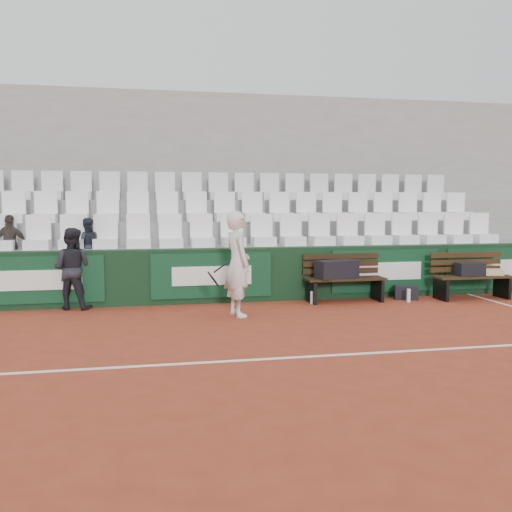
{
  "coord_description": "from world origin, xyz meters",
  "views": [
    {
      "loc": [
        -1.48,
        -6.44,
        1.86
      ],
      "look_at": [
        0.33,
        2.4,
        1.0
      ],
      "focal_mm": 40.0,
      "sensor_mm": 36.0,
      "label": 1
    }
  ],
  "objects": [
    {
      "name": "bench_right",
      "position": [
        4.76,
        3.34,
        0.23
      ],
      "size": [
        1.5,
        0.56,
        0.45
      ],
      "primitive_type": "cube",
      "color": "#34200F",
      "rests_on": "ground"
    },
    {
      "name": "seat_row_mid",
      "position": [
        0.0,
        5.4,
        1.77
      ],
      "size": [
        11.9,
        0.44,
        0.63
      ],
      "primitive_type": "cube",
      "color": "white",
      "rests_on": "grandstand_tier_mid"
    },
    {
      "name": "grandstand_tier_front",
      "position": [
        0.0,
        4.62,
        0.5
      ],
      "size": [
        18.0,
        0.95,
        1.0
      ],
      "primitive_type": "cube",
      "color": "gray",
      "rests_on": "ground"
    },
    {
      "name": "ball_kid",
      "position": [
        -2.64,
        3.8,
        0.71
      ],
      "size": [
        0.81,
        0.71,
        1.42
      ],
      "primitive_type": "imported",
      "rotation": [
        0.0,
        0.0,
        2.85
      ],
      "color": "black",
      "rests_on": "ground"
    },
    {
      "name": "sports_bag_left",
      "position": [
        2.09,
        3.51,
        0.62
      ],
      "size": [
        0.83,
        0.5,
        0.33
      ],
      "primitive_type": "cube",
      "rotation": [
        0.0,
        0.0,
        0.23
      ],
      "color": "black",
      "rests_on": "bench_left"
    },
    {
      "name": "ground",
      "position": [
        0.0,
        0.0,
        0.0
      ],
      "size": [
        80.0,
        80.0,
        0.0
      ],
      "primitive_type": "plane",
      "color": "#963821",
      "rests_on": "ground"
    },
    {
      "name": "tennis_player",
      "position": [
        0.07,
        2.63,
        0.86
      ],
      "size": [
        0.77,
        0.7,
        1.72
      ],
      "color": "silver",
      "rests_on": "ground"
    },
    {
      "name": "grandstand_rear_wall",
      "position": [
        0.0,
        7.15,
        2.2
      ],
      "size": [
        18.0,
        0.3,
        4.4
      ],
      "primitive_type": "cube",
      "color": "gray",
      "rests_on": "ground"
    },
    {
      "name": "water_bottle_near",
      "position": [
        1.58,
        3.41,
        0.12
      ],
      "size": [
        0.07,
        0.07,
        0.24
      ],
      "primitive_type": "cylinder",
      "color": "#B2C3CA",
      "rests_on": "ground"
    },
    {
      "name": "water_bottle_far",
      "position": [
        3.4,
        3.25,
        0.12
      ],
      "size": [
        0.07,
        0.07,
        0.25
      ],
      "primitive_type": "cylinder",
      "color": "silver",
      "rests_on": "ground"
    },
    {
      "name": "towel",
      "position": [
        5.18,
        3.37,
        0.5
      ],
      "size": [
        0.45,
        0.37,
        0.11
      ],
      "primitive_type": "cube",
      "rotation": [
        0.0,
        0.0,
        -0.23
      ],
      "color": "#C4BD7F",
      "rests_on": "bench_right"
    },
    {
      "name": "seat_row_front",
      "position": [
        0.0,
        4.45,
        1.31
      ],
      "size": [
        11.9,
        0.44,
        0.63
      ],
      "primitive_type": "cube",
      "color": "white",
      "rests_on": "grandstand_tier_front"
    },
    {
      "name": "sports_bag_right",
      "position": [
        4.71,
        3.34,
        0.58
      ],
      "size": [
        0.55,
        0.28,
        0.25
      ],
      "primitive_type": "cube",
      "rotation": [
        0.0,
        0.0,
        0.05
      ],
      "color": "black",
      "rests_on": "bench_right"
    },
    {
      "name": "seat_row_back",
      "position": [
        0.0,
        6.35,
        2.21
      ],
      "size": [
        11.9,
        0.44,
        0.63
      ],
      "primitive_type": "cube",
      "color": "silver",
      "rests_on": "grandstand_tier_back"
    },
    {
      "name": "spectator_b",
      "position": [
        -3.77,
        4.5,
        1.54
      ],
      "size": [
        0.67,
        0.37,
        1.08
      ],
      "primitive_type": "imported",
      "rotation": [
        0.0,
        0.0,
        2.96
      ],
      "color": "#322D28",
      "rests_on": "grandstand_tier_front"
    },
    {
      "name": "bench_left",
      "position": [
        2.26,
        3.54,
        0.23
      ],
      "size": [
        1.5,
        0.56,
        0.45
      ],
      "primitive_type": "cube",
      "color": "black",
      "rests_on": "ground"
    },
    {
      "name": "grandstand_tier_mid",
      "position": [
        0.0,
        5.58,
        0.72
      ],
      "size": [
        18.0,
        0.95,
        1.45
      ],
      "primitive_type": "cube",
      "color": "gray",
      "rests_on": "ground"
    },
    {
      "name": "spectator_c",
      "position": [
        -2.44,
        4.5,
        1.51
      ],
      "size": [
        0.54,
        0.45,
        1.02
      ],
      "primitive_type": "imported",
      "rotation": [
        0.0,
        0.0,
        3.27
      ],
      "color": "#1F252F",
      "rests_on": "grandstand_tier_front"
    },
    {
      "name": "grandstand_tier_back",
      "position": [
        0.0,
        6.53,
        0.95
      ],
      "size": [
        18.0,
        0.95,
        1.9
      ],
      "primitive_type": "cube",
      "color": "gray",
      "rests_on": "ground"
    },
    {
      "name": "sports_bag_ground",
      "position": [
        3.51,
        3.56,
        0.13
      ],
      "size": [
        0.49,
        0.39,
        0.26
      ],
      "primitive_type": "cube",
      "rotation": [
        0.0,
        0.0,
        -0.36
      ],
      "color": "black",
      "rests_on": "ground"
    },
    {
      "name": "back_barrier",
      "position": [
        0.07,
        3.99,
        0.5
      ],
      "size": [
        18.0,
        0.34,
        1.0
      ],
      "color": "black",
      "rests_on": "ground"
    },
    {
      "name": "court_baseline",
      "position": [
        0.0,
        0.0,
        0.0
      ],
      "size": [
        18.0,
        0.06,
        0.01
      ],
      "primitive_type": "cube",
      "color": "white",
      "rests_on": "ground"
    }
  ]
}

